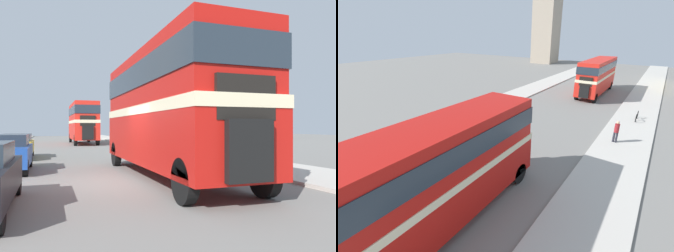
{
  "view_description": "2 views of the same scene",
  "coord_description": "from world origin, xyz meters",
  "views": [
    {
      "loc": [
        -2.26,
        -10.63,
        1.8
      ],
      "look_at": [
        1.81,
        0.51,
        1.84
      ],
      "focal_mm": 35.0,
      "sensor_mm": 36.0,
      "label": 1
    },
    {
      "loc": [
        8.08,
        -4.03,
        7.46
      ],
      "look_at": [
        0.0,
        7.56,
        1.52
      ],
      "focal_mm": 24.0,
      "sensor_mm": 36.0,
      "label": 2
    }
  ],
  "objects": [
    {
      "name": "ground_plane",
      "position": [
        0.0,
        0.0,
        0.0
      ],
      "size": [
        120.0,
        120.0,
        0.0
      ],
      "primitive_type": "plane",
      "color": "slate"
    },
    {
      "name": "sidewalk_left",
      "position": [
        -6.75,
        0.0,
        0.06
      ],
      "size": [
        3.5,
        120.0,
        0.12
      ],
      "color": "#B7B2A8",
      "rests_on": "ground_plane"
    },
    {
      "name": "double_decker_bus",
      "position": [
        1.81,
        0.49,
        2.63
      ],
      "size": [
        2.51,
        10.29,
        4.43
      ],
      "color": "#B2140F",
      "rests_on": "ground_plane"
    },
    {
      "name": "bus_distant",
      "position": [
        1.21,
        25.94,
        2.58
      ],
      "size": [
        2.41,
        9.95,
        4.35
      ],
      "color": "red",
      "rests_on": "ground_plane"
    },
    {
      "name": "car_parked_mid",
      "position": [
        -3.86,
        3.94,
        0.78
      ],
      "size": [
        1.78,
        3.94,
        1.51
      ],
      "color": "#1E479E",
      "rests_on": "ground_plane"
    },
    {
      "name": "car_parked_far",
      "position": [
        -3.99,
        9.94,
        0.75
      ],
      "size": [
        1.67,
        4.36,
        1.43
      ],
      "color": "gold",
      "rests_on": "ground_plane"
    },
    {
      "name": "pedestrian_walking",
      "position": [
        6.2,
        12.33,
        1.03
      ],
      "size": [
        0.32,
        0.32,
        1.6
      ],
      "color": "#282833",
      "rests_on": "sidewalk_right"
    },
    {
      "name": "bicycle_on_pavement",
      "position": [
        6.92,
        18.15,
        0.48
      ],
      "size": [
        0.05,
        1.76,
        0.78
      ],
      "color": "black",
      "rests_on": "sidewalk_right"
    }
  ]
}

